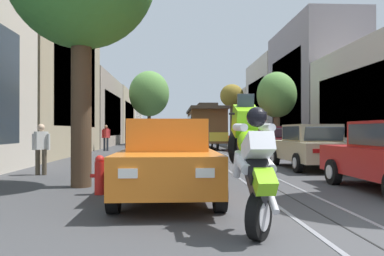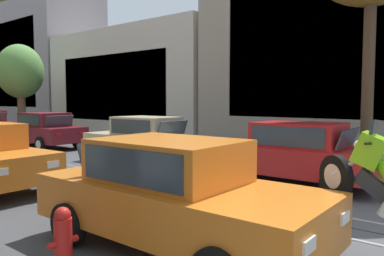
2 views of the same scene
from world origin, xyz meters
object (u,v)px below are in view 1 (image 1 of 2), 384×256
(street_tree_kerb_left_second, at_px, (149,94))
(pedestrian_on_right_pavement, at_px, (41,146))
(parked_car_red_fourth_right, at_px, (245,139))
(pedestrian_on_left_pavement, at_px, (106,136))
(motorcycle_with_rider, at_px, (252,159))
(parked_car_navy_fifth_left, at_px, (173,137))
(parked_car_orange_near_left, at_px, (168,159))
(parked_car_black_fourth_left, at_px, (170,138))
(cable_car_trolley, at_px, (205,127))
(parked_car_orange_second_left, at_px, (166,146))
(parked_car_yellow_mid_left, at_px, (169,141))
(parked_car_maroon_mid_right, at_px, (268,141))
(parked_car_beige_second_right, at_px, (310,146))
(street_tree_kerb_right_second, at_px, (277,96))
(street_tree_kerb_right_mid, at_px, (232,97))
(fire_hydrant, at_px, (100,175))

(street_tree_kerb_left_second, distance_m, pedestrian_on_right_pavement, 25.87)
(parked_car_red_fourth_right, distance_m, pedestrian_on_left_pavement, 9.38)
(motorcycle_with_rider, bearing_deg, parked_car_navy_fifth_left, 92.16)
(pedestrian_on_right_pavement, bearing_deg, parked_car_orange_near_left, -47.18)
(parked_car_black_fourth_left, distance_m, cable_car_trolley, 3.24)
(parked_car_orange_second_left, relative_size, pedestrian_on_right_pavement, 2.80)
(parked_car_yellow_mid_left, relative_size, cable_car_trolley, 0.48)
(parked_car_maroon_mid_right, xyz_separation_m, parked_car_red_fourth_right, (-0.11, 5.91, 0.00))
(parked_car_beige_second_right, relative_size, street_tree_kerb_right_second, 0.81)
(parked_car_orange_near_left, xyz_separation_m, parked_car_navy_fifth_left, (0.08, 26.27, 0.00))
(parked_car_navy_fifth_left, distance_m, parked_car_maroon_mid_right, 14.78)
(parked_car_yellow_mid_left, bearing_deg, parked_car_red_fourth_right, 45.82)
(parked_car_orange_near_left, relative_size, parked_car_yellow_mid_left, 1.00)
(pedestrian_on_right_pavement, bearing_deg, parked_car_yellow_mid_left, 66.36)
(parked_car_orange_near_left, xyz_separation_m, pedestrian_on_left_pavement, (-4.41, 18.30, 0.18))
(parked_car_orange_near_left, xyz_separation_m, parked_car_beige_second_right, (5.00, 5.79, 0.00))
(pedestrian_on_right_pavement, bearing_deg, street_tree_kerb_right_second, 51.96)
(cable_car_trolley, relative_size, motorcycle_with_rider, 4.83)
(cable_car_trolley, bearing_deg, parked_car_red_fourth_right, -51.55)
(parked_car_red_fourth_right, distance_m, cable_car_trolley, 4.03)
(cable_car_trolley, distance_m, pedestrian_on_right_pavement, 18.30)
(motorcycle_with_rider, bearing_deg, street_tree_kerb_right_mid, 81.72)
(parked_car_beige_second_right, xyz_separation_m, street_tree_kerb_right_mid, (1.99, 31.55, 4.52))
(parked_car_navy_fifth_left, bearing_deg, street_tree_kerb_right_mid, 58.02)
(parked_car_navy_fifth_left, xyz_separation_m, parked_car_red_fourth_right, (4.89, -7.99, 0.00))
(parked_car_orange_second_left, xyz_separation_m, cable_car_trolley, (2.68, 15.27, 0.86))
(parked_car_maroon_mid_right, distance_m, fire_hydrant, 13.53)
(pedestrian_on_right_pavement, bearing_deg, parked_car_navy_fifth_left, 79.63)
(parked_car_yellow_mid_left, distance_m, fire_hydrant, 12.61)
(parked_car_orange_second_left, distance_m, fire_hydrant, 5.72)
(street_tree_kerb_left_second, bearing_deg, street_tree_kerb_right_second, -49.65)
(cable_car_trolley, height_order, motorcycle_with_rider, cable_car_trolley)
(parked_car_red_fourth_right, bearing_deg, parked_car_yellow_mid_left, -134.18)
(parked_car_yellow_mid_left, height_order, fire_hydrant, parked_car_yellow_mid_left)
(parked_car_maroon_mid_right, distance_m, street_tree_kerb_left_second, 19.32)
(parked_car_orange_near_left, height_order, motorcycle_with_rider, motorcycle_with_rider)
(street_tree_kerb_left_second, distance_m, fire_hydrant, 29.59)
(parked_car_beige_second_right, relative_size, pedestrian_on_right_pavement, 2.79)
(parked_car_red_fourth_right, distance_m, pedestrian_on_right_pavement, 16.61)
(parked_car_orange_second_left, distance_m, parked_car_black_fourth_left, 13.65)
(motorcycle_with_rider, relative_size, pedestrian_on_right_pavement, 1.21)
(parked_car_yellow_mid_left, relative_size, fire_hydrant, 5.20)
(street_tree_kerb_right_second, distance_m, pedestrian_on_left_pavement, 11.99)
(pedestrian_on_left_pavement, height_order, fire_hydrant, pedestrian_on_left_pavement)
(parked_car_yellow_mid_left, xyz_separation_m, parked_car_navy_fifth_left, (0.18, 13.21, 0.00))
(parked_car_orange_second_left, height_order, cable_car_trolley, cable_car_trolley)
(street_tree_kerb_right_second, height_order, pedestrian_on_left_pavement, street_tree_kerb_right_second)
(parked_car_navy_fifth_left, bearing_deg, parked_car_orange_second_left, -90.67)
(parked_car_maroon_mid_right, bearing_deg, parked_car_black_fourth_left, 125.35)
(parked_car_orange_second_left, xyz_separation_m, street_tree_kerb_left_second, (-2.08, 23.68, 4.13))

